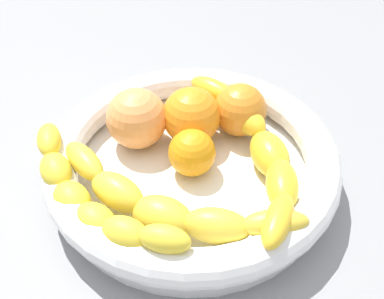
% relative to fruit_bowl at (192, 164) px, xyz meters
% --- Properties ---
extents(kitchen_counter, '(1.20, 1.20, 0.03)m').
position_rel_fruit_bowl_xyz_m(kitchen_counter, '(0.00, 0.00, -0.04)').
color(kitchen_counter, gray).
rests_on(kitchen_counter, ground).
extents(fruit_bowl, '(0.31, 0.31, 0.06)m').
position_rel_fruit_bowl_xyz_m(fruit_bowl, '(0.00, 0.00, 0.00)').
color(fruit_bowl, white).
rests_on(fruit_bowl, kitchen_counter).
extents(banana_draped_left, '(0.25, 0.13, 0.05)m').
position_rel_fruit_bowl_xyz_m(banana_draped_left, '(-0.04, 0.07, 0.02)').
color(banana_draped_left, yellow).
rests_on(banana_draped_left, fruit_bowl).
extents(banana_draped_right, '(0.24, 0.15, 0.05)m').
position_rel_fruit_bowl_xyz_m(banana_draped_right, '(-0.05, -0.05, 0.02)').
color(banana_draped_right, yellow).
rests_on(banana_draped_right, fruit_bowl).
extents(banana_arching_top, '(0.23, 0.07, 0.05)m').
position_rel_fruit_bowl_xyz_m(banana_arching_top, '(0.01, 0.12, 0.02)').
color(banana_arching_top, yellow).
rests_on(banana_arching_top, fruit_bowl).
extents(orange_front, '(0.05, 0.05, 0.05)m').
position_rel_fruit_bowl_xyz_m(orange_front, '(0.00, 0.00, 0.02)').
color(orange_front, orange).
rests_on(orange_front, fruit_bowl).
extents(orange_mid_left, '(0.07, 0.07, 0.07)m').
position_rel_fruit_bowl_xyz_m(orange_mid_left, '(0.04, -0.03, 0.02)').
color(orange_mid_left, orange).
rests_on(orange_mid_left, fruit_bowl).
extents(orange_mid_right, '(0.06, 0.06, 0.06)m').
position_rel_fruit_bowl_xyz_m(orange_mid_right, '(0.01, -0.09, 0.02)').
color(orange_mid_right, orange).
rests_on(orange_mid_right, fruit_bowl).
extents(peach_blush, '(0.07, 0.07, 0.07)m').
position_rel_fruit_bowl_xyz_m(peach_blush, '(0.08, 0.01, 0.03)').
color(peach_blush, '#F99C55').
rests_on(peach_blush, fruit_bowl).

